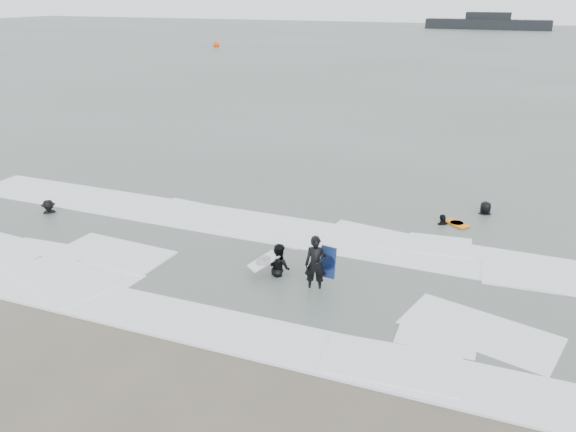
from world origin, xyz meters
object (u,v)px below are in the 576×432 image
at_px(surfer_centre, 315,290).
at_px(vessel_horizon, 487,23).
at_px(surfer_breaker, 50,215).
at_px(surfer_wading, 279,275).
at_px(surfer_right_near, 442,225).
at_px(buoy, 216,45).
at_px(surfer_right_far, 485,215).

height_order(surfer_centre, vessel_horizon, vessel_horizon).
distance_m(surfer_breaker, vessel_horizon, 132.14).
distance_m(surfer_wading, surfer_right_near, 7.35).
height_order(surfer_centre, buoy, buoy).
bearing_deg(surfer_wading, surfer_right_far, -91.61).
xyz_separation_m(surfer_right_far, vessel_horizon, (-8.74, 125.41, 1.43)).
relative_size(surfer_wading, buoy, 0.98).
distance_m(surfer_wading, buoy, 79.01).
bearing_deg(vessel_horizon, surfer_right_far, -86.01).
bearing_deg(buoy, surfer_right_near, -54.53).
bearing_deg(surfer_right_far, surfer_centre, 41.97).
bearing_deg(buoy, surfer_wading, -59.54).
height_order(surfer_wading, buoy, buoy).
xyz_separation_m(surfer_centre, surfer_wading, (-1.36, 0.47, 0.00)).
height_order(surfer_right_near, vessel_horizon, vessel_horizon).
relative_size(surfer_right_near, buoy, 0.96).
bearing_deg(surfer_centre, buoy, 105.08).
xyz_separation_m(surfer_breaker, surfer_right_near, (14.63, 4.81, 0.00)).
relative_size(surfer_wading, surfer_breaker, 1.11).
relative_size(surfer_wading, surfer_right_far, 0.95).
xyz_separation_m(surfer_centre, vessel_horizon, (-4.54, 133.66, 1.43)).
bearing_deg(vessel_horizon, surfer_right_near, -86.70).
xyz_separation_m(surfer_centre, surfer_breaker, (-11.83, 1.73, 0.00)).
bearing_deg(surfer_breaker, surfer_right_near, -25.61).
relative_size(surfer_centre, vessel_horizon, 0.06).
height_order(surfer_breaker, surfer_right_near, surfer_right_near).
relative_size(surfer_wading, surfer_right_near, 1.02).
distance_m(surfer_wading, surfer_breaker, 10.55).
bearing_deg(surfer_centre, surfer_wading, 144.75).
height_order(surfer_wading, vessel_horizon, vessel_horizon).
relative_size(surfer_right_far, vessel_horizon, 0.06).
bearing_deg(surfer_breaker, surfer_right_far, -21.68).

